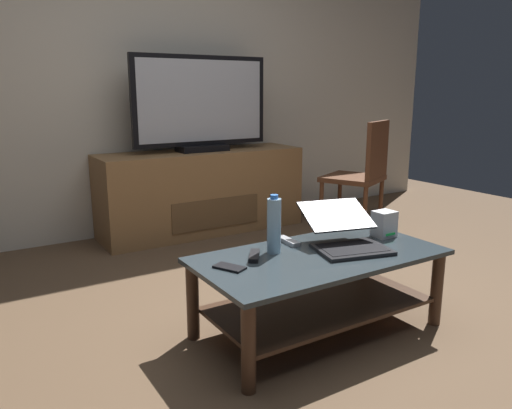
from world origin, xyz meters
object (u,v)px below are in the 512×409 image
Objects in this scene: router_box at (384,224)px; tv_remote at (288,241)px; laptop at (345,235)px; television at (201,106)px; media_cabinet at (202,191)px; dining_chair at (363,171)px; soundbar_remote at (254,256)px; cell_phone at (230,267)px; coffee_table at (319,278)px; water_bottle_near at (274,225)px.

tv_remote is (-0.50, 0.18, -0.06)m from router_box.
router_box is (0.29, 0.02, 0.01)m from laptop.
media_cabinet is at bearing 90.00° from television.
dining_chair is at bearing 43.49° from laptop.
tv_remote is 0.29m from soundbar_remote.
media_cabinet reaches higher than cell_phone.
laptop reaches higher than tv_remote.
coffee_table is 0.26m from tv_remote.
dining_chair is 3.25× the size of water_bottle_near.
coffee_table is at bearing -174.73° from router_box.
tv_remote is at bearing 55.99° from soundbar_remote.
soundbar_remote is at bearing -147.78° from dining_chair.
media_cabinet is 0.71m from television.
dining_chair reaches higher than water_bottle_near.
television reaches higher than soundbar_remote.
tv_remote reaches higher than cell_phone.
water_bottle_near is (-0.65, 0.09, 0.07)m from router_box.
cell_phone is at bearing 179.43° from router_box.
water_bottle_near reaches higher than soundbar_remote.
router_box reaches higher than soundbar_remote.
cell_phone is at bearing -155.86° from tv_remote.
tv_remote is 1.00× the size of soundbar_remote.
router_box is (0.16, -1.86, -0.57)m from television.
laptop is at bearing 23.57° from soundbar_remote.
laptop is 3.14× the size of tv_remote.
cell_phone is at bearing 177.07° from laptop.
laptop is at bearing -175.45° from router_box.
media_cabinet reaches higher than soundbar_remote.
soundbar_remote is (-0.30, 0.12, 0.13)m from coffee_table.
television is 1.24× the size of dining_chair.
television is at bearing 80.80° from coffee_table.
soundbar_remote is (-0.60, -1.81, 0.07)m from media_cabinet.
dining_chair is 5.80× the size of tv_remote.
television is 8.27× the size of router_box.
television is 1.83m from tv_remote.
dining_chair is at bearing -33.23° from media_cabinet.
coffee_table is at bearing -79.55° from tv_remote.
dining_chair is 1.49m from router_box.
water_bottle_near is 0.21m from tv_remote.
laptop is at bearing -29.44° from cell_phone.
soundbar_remote is at bearing -5.61° from cell_phone.
router_box is at bearing 4.55° from laptop.
dining_chair is (1.11, -0.73, 0.18)m from media_cabinet.
water_bottle_near is 1.78× the size of tv_remote.
water_bottle_near is at bearing -146.27° from dining_chair.
tv_remote is at bearing 160.62° from router_box.
media_cabinet is at bearing 41.08° from cell_phone.
media_cabinet is at bearing 106.60° from soundbar_remote.
television reaches higher than dining_chair.
soundbar_remote is at bearing -108.50° from media_cabinet.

